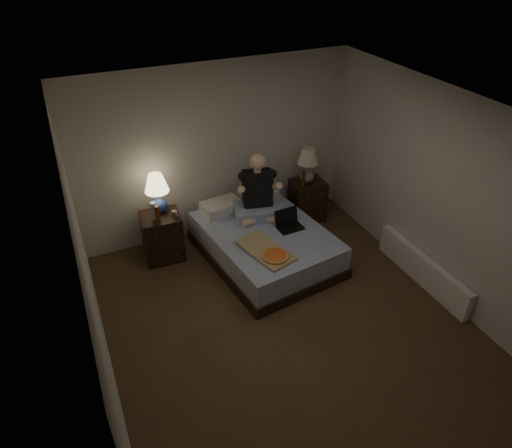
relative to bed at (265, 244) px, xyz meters
name	(u,v)px	position (x,y,z in m)	size (l,w,h in m)	color
floor	(287,322)	(-0.29, -1.23, -0.24)	(4.00, 4.50, 0.00)	brown
ceiling	(298,120)	(-0.29, -1.23, 2.26)	(4.00, 4.50, 0.00)	white
wall_back	(217,152)	(-0.29, 1.02, 1.01)	(4.00, 2.50, 0.00)	silver
wall_front	(452,416)	(-0.29, -3.48, 1.01)	(4.00, 2.50, 0.00)	silver
wall_left	(91,290)	(-2.29, -1.23, 1.01)	(4.50, 2.50, 0.00)	silver
wall_right	(441,196)	(1.71, -1.23, 1.01)	(4.50, 2.50, 0.00)	silver
bed	(265,244)	(0.00, 0.00, 0.00)	(1.42, 1.89, 0.47)	#546EA8
nightstand_left	(163,236)	(-1.28, 0.61, 0.10)	(0.52, 0.47, 0.68)	black
nightstand_right	(307,200)	(1.04, 0.67, 0.08)	(0.49, 0.44, 0.64)	black
lamp_left	(157,194)	(-1.25, 0.71, 0.72)	(0.32, 0.32, 0.56)	navy
lamp_right	(307,165)	(1.01, 0.69, 0.68)	(0.32, 0.32, 0.56)	gray
water_bottle	(154,211)	(-1.36, 0.55, 0.57)	(0.07, 0.07, 0.25)	silver
soda_can	(175,214)	(-1.10, 0.48, 0.49)	(0.07, 0.07, 0.10)	#A9A8A4
beer_bottle_left	(158,214)	(-1.32, 0.48, 0.56)	(0.06, 0.06, 0.23)	#622D0E
beer_bottle_right	(303,179)	(0.91, 0.61, 0.52)	(0.06, 0.06, 0.23)	#532A0B
person	(258,187)	(0.05, 0.36, 0.70)	(0.66, 0.52, 0.93)	black
laptop	(290,221)	(0.32, -0.10, 0.36)	(0.34, 0.28, 0.24)	black
pizza_box	(275,256)	(-0.16, -0.62, 0.28)	(0.40, 0.76, 0.08)	tan
radiator	(422,269)	(1.64, -1.29, -0.04)	(0.10, 1.60, 0.40)	white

